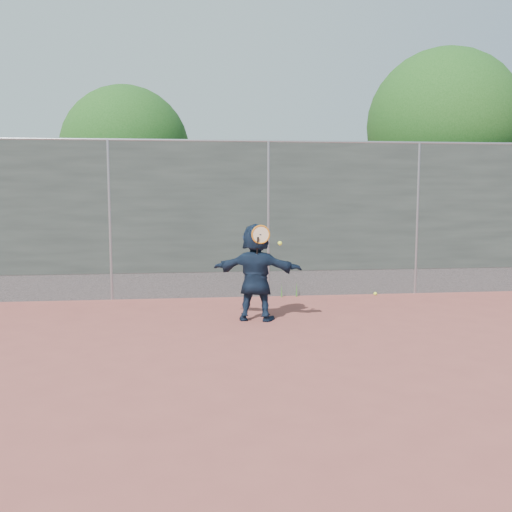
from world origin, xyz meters
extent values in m
plane|color=#9E4C42|center=(0.00, 0.00, 0.00)|extent=(80.00, 80.00, 0.00)
imported|color=#142137|center=(-0.48, 1.45, 0.77)|extent=(1.51, 0.85, 1.55)
sphere|color=#E7FC38|center=(2.13, 3.35, 0.03)|extent=(0.07, 0.07, 0.07)
cube|color=#38423D|center=(0.00, 3.50, 1.75)|extent=(20.00, 0.04, 2.50)
cube|color=slate|center=(0.00, 3.50, 0.25)|extent=(20.00, 0.03, 0.50)
cylinder|color=gray|center=(0.00, 3.50, 3.00)|extent=(20.00, 0.05, 0.05)
cylinder|color=gray|center=(-3.00, 3.50, 1.50)|extent=(0.06, 0.06, 3.00)
cylinder|color=gray|center=(0.00, 3.50, 1.50)|extent=(0.06, 0.06, 3.00)
cylinder|color=gray|center=(3.00, 3.50, 1.50)|extent=(0.06, 0.06, 3.00)
torus|color=orange|center=(-0.43, 1.25, 1.39)|extent=(0.29, 0.05, 0.29)
cylinder|color=beige|center=(-0.43, 1.25, 1.39)|extent=(0.25, 0.03, 0.25)
cylinder|color=black|center=(-0.48, 1.27, 1.19)|extent=(0.04, 0.13, 0.33)
sphere|color=#E7FC38|center=(-0.12, 1.27, 1.25)|extent=(0.07, 0.07, 0.07)
cylinder|color=#382314|center=(4.50, 5.70, 1.30)|extent=(0.28, 0.28, 2.60)
sphere|color=#23561C|center=(4.50, 5.70, 3.59)|extent=(3.60, 3.60, 3.60)
sphere|color=#23561C|center=(5.22, 5.90, 3.23)|extent=(2.52, 2.52, 2.52)
cylinder|color=#382314|center=(-3.00, 6.50, 1.10)|extent=(0.28, 0.28, 2.20)
sphere|color=#23561C|center=(-3.00, 6.50, 3.03)|extent=(3.00, 3.00, 3.00)
sphere|color=#23561C|center=(-2.40, 6.70, 2.73)|extent=(2.10, 2.10, 2.10)
cone|color=#387226|center=(0.25, 3.38, 0.13)|extent=(0.03, 0.03, 0.26)
cone|color=#387226|center=(0.55, 3.40, 0.15)|extent=(0.03, 0.03, 0.30)
cone|color=#387226|center=(-0.10, 3.36, 0.11)|extent=(0.03, 0.03, 0.22)
camera|label=1|loc=(-1.51, -7.43, 2.05)|focal=40.00mm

